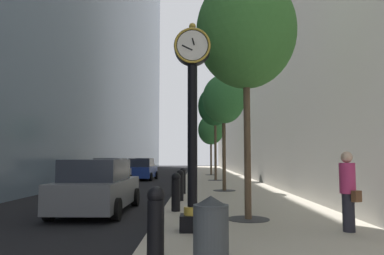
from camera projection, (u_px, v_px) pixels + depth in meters
name	position (u px, v px, depth m)	size (l,w,h in m)	color
ground_plane	(184.00, 180.00, 29.32)	(110.00, 110.00, 0.00)	black
sidewalk_right	(215.00, 177.00, 32.28)	(5.30, 80.00, 0.14)	#BCB29E
street_clock	(192.00, 114.00, 8.20)	(0.84, 0.55, 4.71)	black
bollard_nearest	(156.00, 222.00, 5.64)	(0.28, 0.28, 1.16)	black
bollard_third	(176.00, 191.00, 11.02)	(0.28, 0.28, 1.16)	black
bollard_fourth	(180.00, 184.00, 13.71)	(0.28, 0.28, 1.16)	black
bollard_fifth	(183.00, 180.00, 16.39)	(0.28, 0.28, 1.16)	black
street_tree_near	(246.00, 32.00, 9.91)	(2.71, 2.71, 6.59)	#333335
street_tree_mid_near	(224.00, 100.00, 18.21)	(2.13, 2.13, 5.77)	#333335
street_tree_mid_far	(215.00, 106.00, 26.63)	(2.52, 2.52, 6.85)	#333335
street_tree_far	(211.00, 130.00, 34.89)	(2.47, 2.47, 5.72)	#333335
trash_bin	(211.00, 231.00, 5.29)	(0.53, 0.53, 1.05)	#383D42
pedestrian_walking	(348.00, 189.00, 7.98)	(0.46, 0.52, 1.75)	#23232D
car_grey_near	(98.00, 187.00, 11.65)	(2.09, 4.62, 1.69)	slate
car_silver_mid	(111.00, 173.00, 22.45)	(2.06, 4.49, 1.72)	#B7BABF
car_black_far	(145.00, 167.00, 38.55)	(2.15, 4.15, 1.73)	black
car_blue_trailing	(142.00, 170.00, 28.90)	(2.20, 4.16, 1.71)	navy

